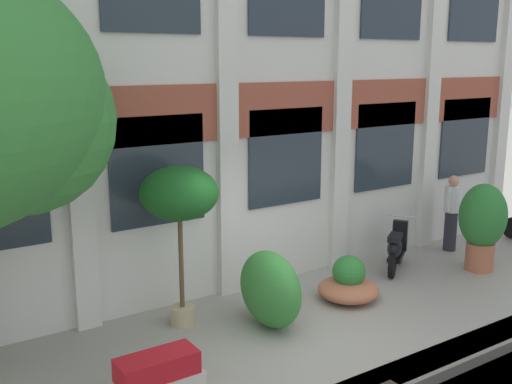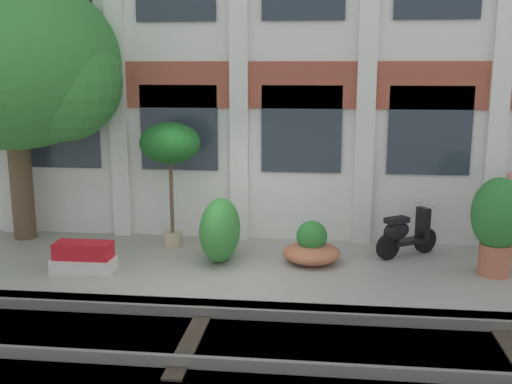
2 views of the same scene
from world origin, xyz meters
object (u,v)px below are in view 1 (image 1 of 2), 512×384
object	(u,v)px
potted_plant_stone_basin	(482,221)
scooter_second_parked	(396,249)
potted_plant_low_pan	(179,198)
resident_by_doorway	(452,211)
topiary_hedge	(270,289)
potted_plant_wide_bowl	(348,284)
potted_plant_square_trough	(158,376)

from	to	relation	value
potted_plant_stone_basin	scooter_second_parked	size ratio (longest dim) A/B	1.41
potted_plant_low_pan	scooter_second_parked	bearing A→B (deg)	-1.92
scooter_second_parked	resident_by_doorway	size ratio (longest dim) A/B	0.74
potted_plant_stone_basin	topiary_hedge	bearing A→B (deg)	177.41
potted_plant_low_pan	topiary_hedge	bearing A→B (deg)	-35.38
potted_plant_stone_basin	topiary_hedge	distance (m)	4.74
potted_plant_wide_bowl	topiary_hedge	size ratio (longest dim) A/B	0.78
scooter_second_parked	potted_plant_wide_bowl	bearing A→B (deg)	163.33
potted_plant_square_trough	potted_plant_low_pan	xyz separation A→B (m)	(1.15, 1.61, 1.72)
potted_plant_low_pan	scooter_second_parked	size ratio (longest dim) A/B	2.05
potted_plant_low_pan	potted_plant_stone_basin	bearing A→B (deg)	-9.58
potted_plant_stone_basin	scooter_second_parked	world-z (taller)	potted_plant_stone_basin
potted_plant_wide_bowl	topiary_hedge	distance (m)	1.67
potted_plant_low_pan	scooter_second_parked	xyz separation A→B (m)	(4.41, -0.15, -1.52)
potted_plant_low_pan	scooter_second_parked	world-z (taller)	potted_plant_low_pan
potted_plant_wide_bowl	resident_by_doorway	xyz separation A→B (m)	(3.59, 0.82, 0.58)
potted_plant_wide_bowl	scooter_second_parked	size ratio (longest dim) A/B	0.86
potted_plant_stone_basin	topiary_hedge	size ratio (longest dim) A/B	1.28
potted_plant_stone_basin	resident_by_doorway	size ratio (longest dim) A/B	1.05
potted_plant_wide_bowl	resident_by_doorway	distance (m)	3.73
scooter_second_parked	potted_plant_square_trough	bearing A→B (deg)	160.17
potted_plant_square_trough	scooter_second_parked	world-z (taller)	scooter_second_parked
potted_plant_stone_basin	potted_plant_low_pan	distance (m)	5.97
potted_plant_stone_basin	potted_plant_low_pan	world-z (taller)	potted_plant_low_pan
potted_plant_square_trough	scooter_second_parked	xyz separation A→B (m)	(5.56, 1.47, 0.19)
potted_plant_low_pan	topiary_hedge	world-z (taller)	potted_plant_low_pan
potted_plant_wide_bowl	topiary_hedge	bearing A→B (deg)	-177.54
resident_by_doorway	topiary_hedge	xyz separation A→B (m)	(-5.24, -0.89, -0.28)
potted_plant_square_trough	resident_by_doorway	distance (m)	7.69
potted_plant_low_pan	topiary_hedge	distance (m)	1.92
potted_plant_wide_bowl	potted_plant_square_trough	distance (m)	3.98
scooter_second_parked	topiary_hedge	world-z (taller)	topiary_hedge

